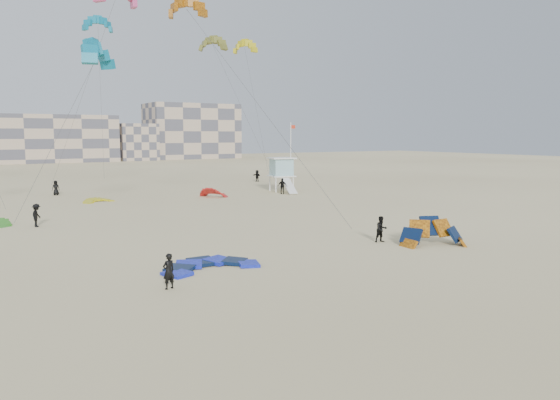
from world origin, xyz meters
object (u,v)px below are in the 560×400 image
kitesurfer_main (169,271)px  lifeguard_tower_near (282,175)px  kite_ground_blue (210,268)px  kite_ground_orange (434,245)px

kitesurfer_main → lifeguard_tower_near: lifeguard_tower_near is taller
kitesurfer_main → lifeguard_tower_near: 43.49m
kite_ground_blue → kite_ground_orange: 14.71m
kite_ground_blue → kitesurfer_main: size_ratio=2.96×
lifeguard_tower_near → kitesurfer_main: bearing=-116.8°
kitesurfer_main → lifeguard_tower_near: bearing=-142.4°
kite_ground_blue → kitesurfer_main: kitesurfer_main is taller
kite_ground_blue → kite_ground_orange: (14.59, -1.84, 0.00)m
kite_ground_blue → lifeguard_tower_near: (23.55, 31.67, 2.09)m
kite_ground_blue → kite_ground_orange: bearing=-7.7°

